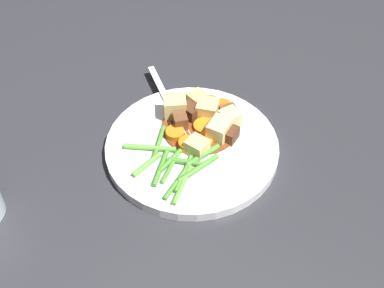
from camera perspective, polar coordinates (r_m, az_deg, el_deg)
ground_plane at (r=0.78m, az=-0.00°, el=-0.76°), size 3.00×3.00×0.00m
dinner_plate at (r=0.78m, az=-0.00°, el=-0.38°), size 0.25×0.25×0.01m
stew_sauce at (r=0.79m, az=0.89°, el=1.88°), size 0.11×0.11×0.00m
carrot_slice_0 at (r=0.78m, az=-1.82°, el=1.11°), size 0.03×0.03×0.01m
carrot_slice_1 at (r=0.76m, az=-0.74°, el=0.10°), size 0.03×0.03×0.01m
carrot_slice_2 at (r=0.81m, az=2.74°, el=2.82°), size 0.03×0.03×0.01m
carrot_slice_3 at (r=0.82m, az=1.95°, el=4.17°), size 0.04×0.04×0.01m
carrot_slice_4 at (r=0.79m, az=1.33°, el=1.84°), size 0.04×0.04×0.01m
carrot_slice_5 at (r=0.77m, az=1.42°, el=0.49°), size 0.03×0.03×0.01m
carrot_slice_6 at (r=0.79m, az=2.68°, el=2.16°), size 0.03×0.03×0.01m
carrot_slice_7 at (r=0.82m, az=3.18°, el=3.97°), size 0.04×0.04×0.01m
potato_chunk_0 at (r=0.77m, az=2.92°, el=1.52°), size 0.04×0.03×0.03m
potato_chunk_1 at (r=0.75m, az=0.56°, el=-0.28°), size 0.03×0.03×0.02m
potato_chunk_2 at (r=0.79m, az=4.06°, el=2.73°), size 0.03×0.03×0.02m
potato_chunk_3 at (r=0.81m, az=1.67°, el=3.74°), size 0.04×0.04×0.03m
potato_chunk_4 at (r=0.80m, az=-1.83°, el=3.96°), size 0.04×0.04×0.03m
potato_chunk_5 at (r=0.82m, az=0.53°, el=4.70°), size 0.03×0.03×0.02m
meat_chunk_0 at (r=0.77m, az=4.12°, el=1.02°), size 0.03×0.02×0.02m
meat_chunk_1 at (r=0.81m, az=3.99°, el=3.43°), size 0.03×0.03×0.02m
meat_chunk_2 at (r=0.79m, az=-1.26°, el=2.41°), size 0.03×0.03×0.02m
meat_chunk_3 at (r=0.80m, az=-0.08°, el=3.51°), size 0.02×0.03×0.02m
green_bean_0 at (r=0.72m, az=-1.35°, el=-3.67°), size 0.08×0.03×0.01m
green_bean_1 at (r=0.76m, az=-4.51°, el=-0.40°), size 0.05×0.07×0.01m
green_bean_2 at (r=0.73m, az=0.66°, el=-2.62°), size 0.07×0.02×0.01m
green_bean_3 at (r=0.73m, az=-0.77°, el=-2.92°), size 0.07×0.04×0.01m
green_bean_4 at (r=0.75m, az=1.15°, el=-1.22°), size 0.06×0.02×0.01m
green_bean_5 at (r=0.72m, az=-1.05°, el=-4.39°), size 0.07×0.03×0.01m
green_bean_6 at (r=0.75m, az=-1.97°, el=-1.86°), size 0.08×0.04×0.01m
green_bean_7 at (r=0.77m, az=-3.58°, el=0.15°), size 0.06×0.04×0.01m
green_bean_8 at (r=0.74m, az=-3.54°, el=-2.38°), size 0.06×0.04×0.01m
green_bean_9 at (r=0.75m, az=-2.07°, el=-1.07°), size 0.07×0.02×0.01m
green_bean_10 at (r=0.74m, az=-0.68°, el=-1.92°), size 0.03×0.05×0.01m
green_bean_11 at (r=0.74m, az=-4.88°, el=-2.21°), size 0.05×0.01×0.01m
fork at (r=0.83m, az=-2.57°, el=4.42°), size 0.10×0.16×0.00m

